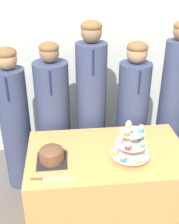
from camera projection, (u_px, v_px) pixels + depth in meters
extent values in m
cube|color=silver|center=(91.00, 38.00, 3.00)|extent=(9.00, 0.06, 2.70)
cube|color=#EF9951|center=(106.00, 188.00, 2.37)|extent=(1.26, 0.74, 0.74)
cube|color=#232328|center=(52.00, 161.00, 2.09)|extent=(0.22, 0.22, 0.01)
cylinder|color=brown|center=(52.00, 156.00, 2.07)|extent=(0.18, 0.18, 0.08)
ellipsoid|color=brown|center=(51.00, 151.00, 2.05)|extent=(0.18, 0.18, 0.06)
cube|color=silver|center=(58.00, 179.00, 1.92)|extent=(0.21, 0.04, 0.00)
cube|color=brown|center=(37.00, 179.00, 1.92)|extent=(0.09, 0.03, 0.01)
cylinder|color=silver|center=(131.00, 145.00, 2.07)|extent=(0.02, 0.02, 0.24)
cylinder|color=silver|center=(130.00, 153.00, 2.10)|extent=(0.29, 0.29, 0.01)
cylinder|color=silver|center=(131.00, 143.00, 2.06)|extent=(0.23, 0.23, 0.01)
cylinder|color=silver|center=(132.00, 132.00, 2.02)|extent=(0.18, 0.18, 0.01)
cylinder|color=yellow|center=(115.00, 153.00, 2.08)|extent=(0.05, 0.05, 0.03)
sphere|color=silver|center=(115.00, 150.00, 2.07)|extent=(0.04, 0.04, 0.04)
cylinder|color=#3893DB|center=(123.00, 160.00, 2.01)|extent=(0.04, 0.04, 0.03)
sphere|color=beige|center=(123.00, 157.00, 1.99)|extent=(0.04, 0.04, 0.04)
cylinder|color=yellow|center=(138.00, 161.00, 2.00)|extent=(0.04, 0.04, 0.02)
sphere|color=silver|center=(138.00, 159.00, 1.99)|extent=(0.04, 0.04, 0.04)
cylinder|color=pink|center=(147.00, 154.00, 2.07)|extent=(0.04, 0.04, 0.02)
sphere|color=beige|center=(147.00, 151.00, 2.06)|extent=(0.04, 0.04, 0.04)
cylinder|color=#4CB766|center=(142.00, 147.00, 2.16)|extent=(0.05, 0.05, 0.02)
sphere|color=#F4E5C6|center=(142.00, 144.00, 2.15)|extent=(0.05, 0.05, 0.05)
cylinder|color=orange|center=(128.00, 142.00, 2.20)|extent=(0.04, 0.04, 0.03)
sphere|color=white|center=(128.00, 139.00, 2.19)|extent=(0.04, 0.04, 0.04)
cylinder|color=pink|center=(117.00, 145.00, 2.17)|extent=(0.04, 0.04, 0.03)
sphere|color=silver|center=(117.00, 143.00, 2.15)|extent=(0.04, 0.04, 0.04)
cylinder|color=#4CB766|center=(143.00, 145.00, 2.01)|extent=(0.04, 0.04, 0.03)
sphere|color=white|center=(143.00, 143.00, 2.00)|extent=(0.03, 0.03, 0.03)
cylinder|color=#4CB766|center=(141.00, 138.00, 2.09)|extent=(0.05, 0.05, 0.03)
sphere|color=beige|center=(141.00, 135.00, 2.07)|extent=(0.04, 0.04, 0.04)
cylinder|color=white|center=(127.00, 135.00, 2.13)|extent=(0.04, 0.04, 0.03)
sphere|color=beige|center=(128.00, 132.00, 2.11)|extent=(0.04, 0.04, 0.04)
cylinder|color=pink|center=(120.00, 142.00, 2.05)|extent=(0.05, 0.05, 0.03)
sphere|color=white|center=(120.00, 138.00, 2.03)|extent=(0.04, 0.04, 0.04)
cylinder|color=#E5333D|center=(128.00, 147.00, 1.98)|extent=(0.05, 0.05, 0.03)
sphere|color=white|center=(128.00, 144.00, 1.97)|extent=(0.04, 0.04, 0.04)
cylinder|color=#3893DB|center=(141.00, 130.00, 2.01)|extent=(0.04, 0.04, 0.03)
sphere|color=silver|center=(141.00, 127.00, 2.00)|extent=(0.04, 0.04, 0.04)
cylinder|color=yellow|center=(128.00, 126.00, 2.06)|extent=(0.05, 0.05, 0.02)
sphere|color=white|center=(129.00, 123.00, 2.05)|extent=(0.04, 0.04, 0.04)
cylinder|color=orange|center=(127.00, 134.00, 1.97)|extent=(0.05, 0.05, 0.02)
sphere|color=#F4E5C6|center=(127.00, 131.00, 1.96)|extent=(0.04, 0.04, 0.04)
cylinder|color=#384266|center=(16.00, 131.00, 2.71)|extent=(0.28, 0.28, 1.24)
sphere|color=tan|center=(6.00, 59.00, 2.38)|extent=(0.19, 0.19, 0.19)
ellipsoid|color=brown|center=(5.00, 53.00, 2.35)|extent=(0.19, 0.19, 0.10)
cube|color=#191E47|center=(7.00, 90.00, 2.36)|extent=(0.02, 0.01, 0.22)
cylinder|color=#384266|center=(54.00, 127.00, 2.73)|extent=(0.32, 0.32, 1.29)
sphere|color=#8E6B4C|center=(49.00, 53.00, 2.39)|extent=(0.17, 0.17, 0.17)
ellipsoid|color=brown|center=(49.00, 47.00, 2.37)|extent=(0.17, 0.17, 0.09)
cube|color=#191E47|center=(51.00, 83.00, 2.35)|extent=(0.02, 0.01, 0.22)
cylinder|color=#384266|center=(91.00, 117.00, 2.73)|extent=(0.28, 0.28, 1.45)
sphere|color=#8E6B4C|center=(91.00, 32.00, 2.35)|extent=(0.18, 0.18, 0.18)
ellipsoid|color=brown|center=(91.00, 26.00, 2.33)|extent=(0.18, 0.18, 0.10)
cube|color=#191E47|center=(93.00, 63.00, 2.33)|extent=(0.02, 0.01, 0.22)
cylinder|color=#384266|center=(131.00, 124.00, 2.81)|extent=(0.30, 0.30, 1.26)
sphere|color=tan|center=(137.00, 53.00, 2.48)|extent=(0.19, 0.19, 0.19)
ellipsoid|color=brown|center=(137.00, 47.00, 2.45)|extent=(0.19, 0.19, 0.10)
cube|color=#191E47|center=(139.00, 83.00, 2.45)|extent=(0.02, 0.01, 0.22)
cylinder|color=#384266|center=(170.00, 113.00, 2.81)|extent=(0.25, 0.25, 1.45)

